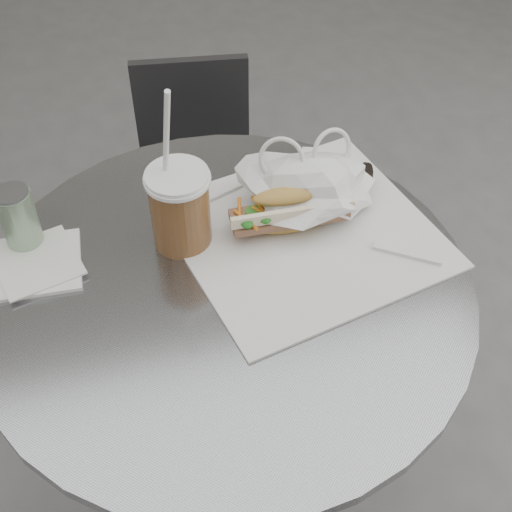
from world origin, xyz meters
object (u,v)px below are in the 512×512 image
object	(u,v)px
cafe_table	(231,385)
drink_can	(19,219)
banh_mi	(289,211)
iced_coffee	(180,207)
sunglasses	(352,192)
chair_far	(201,214)

from	to	relation	value
cafe_table	drink_can	world-z (taller)	drink_can
drink_can	cafe_table	bearing A→B (deg)	-30.48
cafe_table	banh_mi	world-z (taller)	banh_mi
banh_mi	drink_can	world-z (taller)	drink_can
cafe_table	banh_mi	distance (m)	0.35
cafe_table	iced_coffee	distance (m)	0.37
iced_coffee	drink_can	world-z (taller)	iced_coffee
iced_coffee	sunglasses	bearing A→B (deg)	2.71
chair_far	banh_mi	world-z (taller)	banh_mi
chair_far	sunglasses	bearing A→B (deg)	118.26
banh_mi	iced_coffee	size ratio (longest dim) A/B	0.80
banh_mi	iced_coffee	distance (m)	0.18
banh_mi	drink_can	size ratio (longest dim) A/B	2.14
chair_far	banh_mi	distance (m)	0.72
sunglasses	drink_can	world-z (taller)	drink_can
banh_mi	sunglasses	world-z (taller)	banh_mi
drink_can	sunglasses	bearing A→B (deg)	-4.59
banh_mi	sunglasses	xyz separation A→B (m)	(0.12, 0.04, -0.02)
chair_far	iced_coffee	distance (m)	0.74
banh_mi	drink_can	xyz separation A→B (m)	(-0.42, 0.08, 0.01)
cafe_table	sunglasses	world-z (taller)	sunglasses
cafe_table	chair_far	size ratio (longest dim) A/B	1.13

